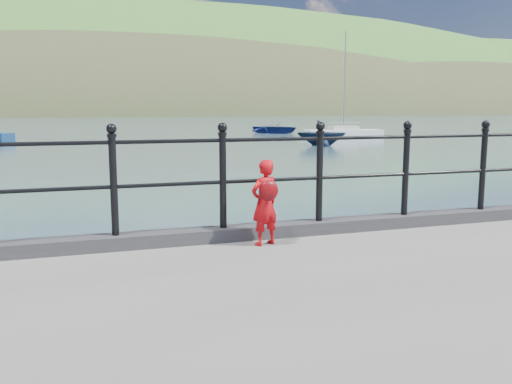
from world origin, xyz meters
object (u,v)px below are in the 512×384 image
object	(u,v)px
child	(265,202)
launch_navy	(321,133)
railing	(273,167)
launch_blue	(276,128)
sailboat_near	(343,134)

from	to	relation	value
child	launch_navy	xyz separation A→B (m)	(13.83, 27.90, -0.64)
railing	launch_blue	distance (m)	48.52
railing	sailboat_near	size ratio (longest dim) A/B	2.02
child	railing	bearing A→B (deg)	-142.37
child	sailboat_near	bearing A→B (deg)	-139.31
railing	child	world-z (taller)	railing
sailboat_near	child	bearing A→B (deg)	-114.66
launch_blue	railing	bearing A→B (deg)	-145.27
launch_blue	sailboat_near	world-z (taller)	sailboat_near
child	launch_navy	size ratio (longest dim) A/B	0.30
child	launch_blue	world-z (taller)	child
sailboat_near	railing	bearing A→B (deg)	-114.63
sailboat_near	launch_navy	bearing A→B (deg)	-122.26
launch_navy	sailboat_near	size ratio (longest dim) A/B	0.36
railing	launch_navy	bearing A→B (deg)	63.70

